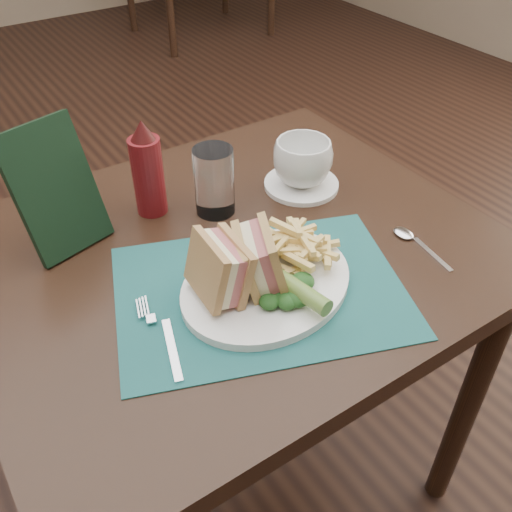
{
  "coord_description": "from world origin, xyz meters",
  "views": [
    {
      "loc": [
        -0.4,
        -1.18,
        1.37
      ],
      "look_at": [
        -0.01,
        -0.6,
        0.8
      ],
      "focal_mm": 40.0,
      "sensor_mm": 36.0,
      "label": 1
    }
  ],
  "objects_px": {
    "plate": "(266,284)",
    "ketchup_bottle": "(147,168)",
    "sandwich_half_b": "(246,259)",
    "sandwich_half_a": "(206,273)",
    "saucer": "(301,184)",
    "placemat": "(260,291)",
    "coffee_cup": "(303,162)",
    "drinking_glass": "(214,181)",
    "check_presenter": "(55,189)",
    "table_main": "(236,380)"
  },
  "relations": [
    {
      "from": "ketchup_bottle",
      "to": "table_main",
      "type": "bearing_deg",
      "value": -69.15
    },
    {
      "from": "placemat",
      "to": "check_presenter",
      "type": "distance_m",
      "value": 0.38
    },
    {
      "from": "ketchup_bottle",
      "to": "coffee_cup",
      "type": "bearing_deg",
      "value": -17.54
    },
    {
      "from": "sandwich_half_a",
      "to": "saucer",
      "type": "bearing_deg",
      "value": 34.57
    },
    {
      "from": "plate",
      "to": "sandwich_half_b",
      "type": "bearing_deg",
      "value": 148.82
    },
    {
      "from": "plate",
      "to": "ketchup_bottle",
      "type": "xyz_separation_m",
      "value": [
        -0.06,
        0.3,
        0.08
      ]
    },
    {
      "from": "placemat",
      "to": "saucer",
      "type": "height_order",
      "value": "saucer"
    },
    {
      "from": "sandwich_half_b",
      "to": "table_main",
      "type": "bearing_deg",
      "value": 94.14
    },
    {
      "from": "table_main",
      "to": "drinking_glass",
      "type": "bearing_deg",
      "value": 73.38
    },
    {
      "from": "table_main",
      "to": "coffee_cup",
      "type": "xyz_separation_m",
      "value": [
        0.22,
        0.09,
        0.43
      ]
    },
    {
      "from": "plate",
      "to": "sandwich_half_b",
      "type": "relative_size",
      "value": 2.98
    },
    {
      "from": "placemat",
      "to": "sandwich_half_b",
      "type": "height_order",
      "value": "sandwich_half_b"
    },
    {
      "from": "sandwich_half_a",
      "to": "coffee_cup",
      "type": "height_order",
      "value": "sandwich_half_a"
    },
    {
      "from": "drinking_glass",
      "to": "coffee_cup",
      "type": "bearing_deg",
      "value": -7.14
    },
    {
      "from": "plate",
      "to": "sandwich_half_b",
      "type": "distance_m",
      "value": 0.07
    },
    {
      "from": "placemat",
      "to": "drinking_glass",
      "type": "relative_size",
      "value": 3.51
    },
    {
      "from": "table_main",
      "to": "drinking_glass",
      "type": "xyz_separation_m",
      "value": [
        0.03,
        0.11,
        0.44
      ]
    },
    {
      "from": "saucer",
      "to": "check_presenter",
      "type": "xyz_separation_m",
      "value": [
        -0.45,
        0.08,
        0.11
      ]
    },
    {
      "from": "coffee_cup",
      "to": "sandwich_half_a",
      "type": "bearing_deg",
      "value": -149.28
    },
    {
      "from": "sandwich_half_a",
      "to": "saucer",
      "type": "height_order",
      "value": "sandwich_half_a"
    },
    {
      "from": "table_main",
      "to": "coffee_cup",
      "type": "height_order",
      "value": "coffee_cup"
    },
    {
      "from": "sandwich_half_a",
      "to": "check_presenter",
      "type": "distance_m",
      "value": 0.31
    },
    {
      "from": "sandwich_half_b",
      "to": "placemat",
      "type": "bearing_deg",
      "value": -3.71
    },
    {
      "from": "sandwich_half_a",
      "to": "drinking_glass",
      "type": "height_order",
      "value": "drinking_glass"
    },
    {
      "from": "plate",
      "to": "coffee_cup",
      "type": "height_order",
      "value": "coffee_cup"
    },
    {
      "from": "plate",
      "to": "saucer",
      "type": "relative_size",
      "value": 2.0
    },
    {
      "from": "saucer",
      "to": "sandwich_half_a",
      "type": "bearing_deg",
      "value": -149.28
    },
    {
      "from": "table_main",
      "to": "plate",
      "type": "relative_size",
      "value": 3.0
    },
    {
      "from": "placemat",
      "to": "saucer",
      "type": "relative_size",
      "value": 3.04
    },
    {
      "from": "table_main",
      "to": "drinking_glass",
      "type": "relative_size",
      "value": 6.92
    },
    {
      "from": "coffee_cup",
      "to": "check_presenter",
      "type": "bearing_deg",
      "value": 169.54
    },
    {
      "from": "sandwich_half_a",
      "to": "drinking_glass",
      "type": "distance_m",
      "value": 0.26
    },
    {
      "from": "placemat",
      "to": "saucer",
      "type": "distance_m",
      "value": 0.32
    },
    {
      "from": "sandwich_half_a",
      "to": "ketchup_bottle",
      "type": "height_order",
      "value": "ketchup_bottle"
    },
    {
      "from": "placemat",
      "to": "check_presenter",
      "type": "xyz_separation_m",
      "value": [
        -0.21,
        0.3,
        0.11
      ]
    },
    {
      "from": "plate",
      "to": "ketchup_bottle",
      "type": "relative_size",
      "value": 1.61
    },
    {
      "from": "sandwich_half_a",
      "to": "coffee_cup",
      "type": "xyz_separation_m",
      "value": [
        0.33,
        0.19,
        -0.01
      ]
    },
    {
      "from": "placemat",
      "to": "coffee_cup",
      "type": "relative_size",
      "value": 3.92
    },
    {
      "from": "placemat",
      "to": "sandwich_half_b",
      "type": "xyz_separation_m",
      "value": [
        -0.02,
        0.01,
        0.07
      ]
    },
    {
      "from": "coffee_cup",
      "to": "sandwich_half_b",
      "type": "bearing_deg",
      "value": -142.45
    },
    {
      "from": "placemat",
      "to": "ketchup_bottle",
      "type": "relative_size",
      "value": 2.45
    },
    {
      "from": "table_main",
      "to": "check_presenter",
      "type": "relative_size",
      "value": 3.97
    },
    {
      "from": "table_main",
      "to": "sandwich_half_a",
      "type": "xyz_separation_m",
      "value": [
        -0.11,
        -0.11,
        0.44
      ]
    },
    {
      "from": "sandwich_half_b",
      "to": "ketchup_bottle",
      "type": "xyz_separation_m",
      "value": [
        -0.02,
        0.29,
        0.02
      ]
    },
    {
      "from": "ketchup_bottle",
      "to": "plate",
      "type": "bearing_deg",
      "value": -79.57
    },
    {
      "from": "sandwich_half_a",
      "to": "ketchup_bottle",
      "type": "relative_size",
      "value": 0.55
    },
    {
      "from": "plate",
      "to": "drinking_glass",
      "type": "distance_m",
      "value": 0.25
    },
    {
      "from": "sandwich_half_a",
      "to": "placemat",
      "type": "bearing_deg",
      "value": -7.12
    },
    {
      "from": "saucer",
      "to": "placemat",
      "type": "bearing_deg",
      "value": -138.94
    },
    {
      "from": "coffee_cup",
      "to": "ketchup_bottle",
      "type": "xyz_separation_m",
      "value": [
        -0.29,
        0.09,
        0.04
      ]
    }
  ]
}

